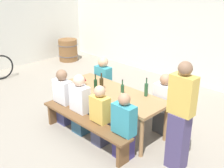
# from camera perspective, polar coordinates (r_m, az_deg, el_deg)

# --- Properties ---
(ground_plane) EXTENTS (24.00, 24.00, 0.00)m
(ground_plane) POSITION_cam_1_polar(r_m,az_deg,el_deg) (5.49, -0.00, -8.75)
(ground_plane) COLOR gray
(back_wall) EXTENTS (14.00, 0.20, 3.20)m
(back_wall) POSITION_cam_1_polar(r_m,az_deg,el_deg) (7.48, 18.15, 11.56)
(back_wall) COLOR silver
(back_wall) RESTS_ON ground
(tasting_table) EXTENTS (2.16, 0.79, 0.75)m
(tasting_table) POSITION_cam_1_polar(r_m,az_deg,el_deg) (5.19, -0.00, -2.33)
(tasting_table) COLOR #9E7247
(tasting_table) RESTS_ON ground
(bench_near) EXTENTS (2.06, 0.30, 0.45)m
(bench_near) POSITION_cam_1_polar(r_m,az_deg,el_deg) (4.91, -5.81, -8.04)
(bench_near) COLOR brown
(bench_near) RESTS_ON ground
(bench_far) EXTENTS (2.06, 0.30, 0.45)m
(bench_far) POSITION_cam_1_polar(r_m,az_deg,el_deg) (5.79, 4.89, -3.18)
(bench_far) COLOR brown
(bench_far) RESTS_ON ground
(wine_bottle_0) EXTENTS (0.06, 0.06, 0.31)m
(wine_bottle_0) POSITION_cam_1_polar(r_m,az_deg,el_deg) (4.95, 2.16, -1.20)
(wine_bottle_0) COLOR #234C2D
(wine_bottle_0) RESTS_ON tasting_table
(wine_bottle_1) EXTENTS (0.07, 0.07, 0.34)m
(wine_bottle_1) POSITION_cam_1_polar(r_m,az_deg,el_deg) (4.96, 7.04, -1.10)
(wine_bottle_1) COLOR #234C2D
(wine_bottle_1) RESTS_ON tasting_table
(wine_bottle_2) EXTENTS (0.07, 0.07, 0.33)m
(wine_bottle_2) POSITION_cam_1_polar(r_m,az_deg,el_deg) (5.19, -2.18, 0.07)
(wine_bottle_2) COLOR #332814
(wine_bottle_2) RESTS_ON tasting_table
(wine_bottle_3) EXTENTS (0.07, 0.07, 0.34)m
(wine_bottle_3) POSITION_cam_1_polar(r_m,az_deg,el_deg) (5.12, -3.40, -0.26)
(wine_bottle_3) COLOR #143319
(wine_bottle_3) RESTS_ON tasting_table
(wine_glass_0) EXTENTS (0.08, 0.08, 0.17)m
(wine_glass_0) POSITION_cam_1_polar(r_m,az_deg,el_deg) (5.44, -5.75, 1.03)
(wine_glass_0) COLOR silver
(wine_glass_0) RESTS_ON tasting_table
(wine_glass_1) EXTENTS (0.08, 0.08, 0.16)m
(wine_glass_1) POSITION_cam_1_polar(r_m,az_deg,el_deg) (4.74, 1.92, -2.22)
(wine_glass_1) COLOR silver
(wine_glass_1) RESTS_ON tasting_table
(seated_guest_near_0) EXTENTS (0.40, 0.24, 1.12)m
(seated_guest_near_0) POSITION_cam_1_polar(r_m,az_deg,el_deg) (5.49, -10.00, -2.88)
(seated_guest_near_0) COLOR #3E3F71
(seated_guest_near_0) RESTS_ON ground
(seated_guest_near_1) EXTENTS (0.38, 0.24, 1.15)m
(seated_guest_near_1) POSITION_cam_1_polar(r_m,az_deg,el_deg) (5.10, -6.59, -4.47)
(seated_guest_near_1) COLOR #2E5771
(seated_guest_near_1) RESTS_ON ground
(seated_guest_near_2) EXTENTS (0.33, 0.24, 1.10)m
(seated_guest_near_2) POSITION_cam_1_polar(r_m,az_deg,el_deg) (4.74, -2.47, -6.78)
(seated_guest_near_2) COLOR #41425C
(seated_guest_near_2) RESTS_ON ground
(seated_guest_near_3) EXTENTS (0.38, 0.24, 1.13)m
(seated_guest_near_3) POSITION_cam_1_polar(r_m,az_deg,el_deg) (4.40, 2.44, -9.09)
(seated_guest_near_3) COLOR navy
(seated_guest_near_3) RESTS_ON ground
(seated_guest_far_0) EXTENTS (0.36, 0.24, 1.14)m
(seated_guest_far_0) POSITION_cam_1_polar(r_m,az_deg,el_deg) (6.13, -1.82, 0.31)
(seated_guest_far_0) COLOR #373A4C
(seated_guest_far_0) RESTS_ON ground
(seated_guest_far_1) EXTENTS (0.37, 0.24, 1.15)m
(seated_guest_far_1) POSITION_cam_1_polar(r_m,az_deg,el_deg) (5.17, 10.55, -4.30)
(seated_guest_far_1) COLOR #4B4E50
(seated_guest_far_1) RESTS_ON ground
(standing_host) EXTENTS (0.37, 0.24, 1.70)m
(standing_host) POSITION_cam_1_polar(r_m,az_deg,el_deg) (4.17, 13.84, -6.97)
(standing_host) COLOR #473C67
(standing_host) RESTS_ON ground
(wine_barrel) EXTENTS (0.66, 0.66, 0.73)m
(wine_barrel) POSITION_cam_1_polar(r_m,az_deg,el_deg) (9.64, -9.02, 6.93)
(wine_barrel) COLOR brown
(wine_barrel) RESTS_ON ground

